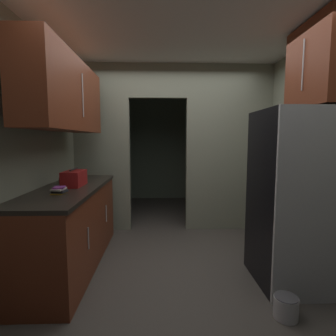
# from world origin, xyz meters

# --- Properties ---
(ground) EXTENTS (20.00, 20.00, 0.00)m
(ground) POSITION_xyz_m (0.00, 0.00, 0.00)
(ground) COLOR #47423D
(kitchen_overhead_slab) EXTENTS (3.51, 6.83, 0.06)m
(kitchen_overhead_slab) POSITION_xyz_m (0.00, 0.42, 2.64)
(kitchen_overhead_slab) COLOR silver
(kitchen_partition) EXTENTS (3.11, 0.12, 2.61)m
(kitchen_partition) POSITION_xyz_m (0.07, 1.41, 1.39)
(kitchen_partition) COLOR gray
(kitchen_partition) RESTS_ON ground
(adjoining_room_shell) EXTENTS (3.11, 2.34, 2.61)m
(adjoining_room_shell) POSITION_xyz_m (0.00, 3.02, 1.31)
(adjoining_room_shell) COLOR slate
(adjoining_room_shell) RESTS_ON ground
(refrigerator) EXTENTS (0.72, 0.79, 1.74)m
(refrigerator) POSITION_xyz_m (1.12, -0.25, 0.87)
(refrigerator) COLOR black
(refrigerator) RESTS_ON ground
(lower_cabinet_run) EXTENTS (0.64, 1.99, 0.92)m
(lower_cabinet_run) POSITION_xyz_m (-1.24, 0.18, 0.46)
(lower_cabinet_run) COLOR maroon
(lower_cabinet_run) RESTS_ON ground
(upper_cabinet_counterside) EXTENTS (0.36, 1.79, 0.77)m
(upper_cabinet_counterside) POSITION_xyz_m (-1.24, 0.18, 1.93)
(upper_cabinet_counterside) COLOR maroon
(upper_cabinet_fridgeside) EXTENTS (0.36, 0.79, 0.82)m
(upper_cabinet_fridgeside) POSITION_xyz_m (1.38, -0.15, 2.18)
(upper_cabinet_fridgeside) COLOR maroon
(boombox) EXTENTS (0.21, 0.37, 0.20)m
(boombox) POSITION_xyz_m (-1.21, 0.26, 1.01)
(boombox) COLOR maroon
(boombox) RESTS_ON lower_cabinet_run
(book_stack) EXTENTS (0.14, 0.16, 0.07)m
(book_stack) POSITION_xyz_m (-1.22, -0.19, 0.95)
(book_stack) COLOR gold
(book_stack) RESTS_ON lower_cabinet_run
(paint_can) EXTENTS (0.19, 0.19, 0.18)m
(paint_can) POSITION_xyz_m (0.81, -0.80, 0.09)
(paint_can) COLOR silver
(paint_can) RESTS_ON ground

